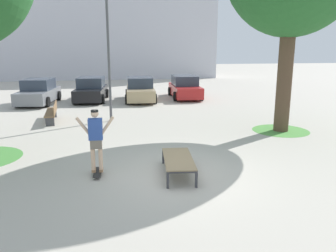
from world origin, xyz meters
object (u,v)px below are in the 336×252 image
(park_bench, at_px, (52,112))
(light_post, at_px, (108,37))
(car_black, at_px, (91,90))
(car_red, at_px, (185,88))
(car_tan, at_px, (140,90))
(skateboard, at_px, (98,172))
(skate_box, at_px, (178,160))
(car_grey, at_px, (39,92))
(skater, at_px, (96,137))

(park_bench, distance_m, light_post, 4.33)
(car_black, distance_m, car_red, 6.22)
(car_tan, bearing_deg, skateboard, -101.03)
(car_red, bearing_deg, car_black, -179.28)
(skateboard, bearing_deg, car_tan, 78.97)
(skate_box, height_order, car_tan, car_tan)
(skateboard, height_order, car_grey, car_grey)
(car_grey, relative_size, car_tan, 1.01)
(car_tan, xyz_separation_m, car_red, (3.11, 0.67, 0.00))
(car_black, relative_size, park_bench, 1.79)
(skate_box, xyz_separation_m, light_post, (-1.64, 7.28, 3.41))
(skateboard, bearing_deg, car_red, 67.45)
(skateboard, height_order, car_black, car_black)
(skater, bearing_deg, skate_box, -8.87)
(car_red, xyz_separation_m, light_post, (-5.11, -6.59, 3.13))
(park_bench, height_order, light_post, light_post)
(skater, xyz_separation_m, car_tan, (2.51, 12.86, -0.38))
(skate_box, distance_m, car_tan, 13.21)
(skate_box, height_order, car_grey, car_grey)
(car_black, distance_m, light_post, 7.31)
(skateboard, distance_m, skater, 0.99)
(car_black, distance_m, car_tan, 3.16)
(skateboard, bearing_deg, skate_box, -8.82)
(skate_box, height_order, skater, skater)
(car_tan, relative_size, park_bench, 1.78)
(car_red, height_order, light_post, light_post)
(car_grey, distance_m, park_bench, 5.73)
(skate_box, height_order, park_bench, park_bench)
(skate_box, distance_m, car_red, 14.29)
(car_tan, distance_m, park_bench, 7.26)
(car_black, xyz_separation_m, light_post, (1.11, -6.51, 3.13))
(skater, bearing_deg, car_red, 67.45)
(skate_box, bearing_deg, car_red, 75.95)
(light_post, bearing_deg, car_black, 99.69)
(skate_box, bearing_deg, skateboard, 171.18)
(car_red, bearing_deg, skate_box, -104.05)
(skate_box, relative_size, car_grey, 0.45)
(car_black, bearing_deg, light_post, -80.31)
(car_grey, distance_m, car_tan, 6.22)
(skateboard, xyz_separation_m, car_red, (5.62, 13.53, 0.61))
(park_bench, bearing_deg, skater, -73.47)
(skateboard, distance_m, car_grey, 13.37)
(car_tan, bearing_deg, car_black, 169.30)
(car_grey, bearing_deg, light_post, -54.36)
(skate_box, xyz_separation_m, car_black, (-2.75, 13.79, 0.28))
(skate_box, relative_size, light_post, 0.34)
(skater, distance_m, car_tan, 13.11)
(car_black, bearing_deg, skater, -87.44)
(light_post, bearing_deg, skate_box, -77.32)
(car_grey, bearing_deg, car_red, 4.29)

